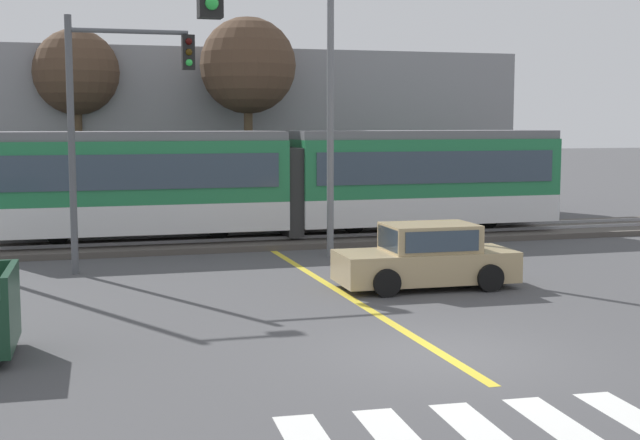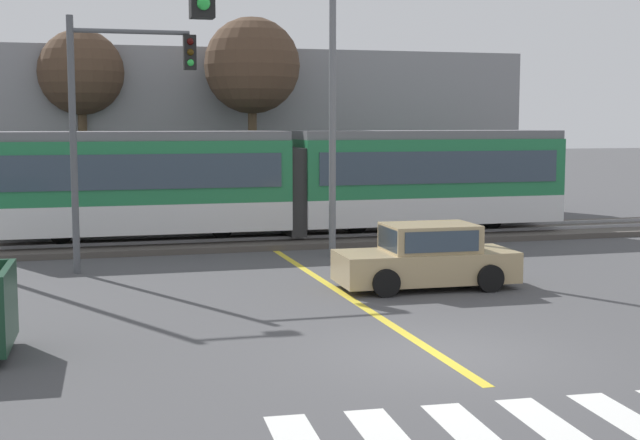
{
  "view_description": "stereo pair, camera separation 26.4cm",
  "coord_description": "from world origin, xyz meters",
  "px_view_note": "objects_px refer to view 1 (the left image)",
  "views": [
    {
      "loc": [
        -6.08,
        -13.55,
        3.93
      ],
      "look_at": [
        -0.27,
        6.52,
        1.6
      ],
      "focal_mm": 50.0,
      "sensor_mm": 36.0,
      "label": 1
    },
    {
      "loc": [
        -5.83,
        -13.63,
        3.93
      ],
      "look_at": [
        -0.27,
        6.52,
        1.6
      ],
      "focal_mm": 50.0,
      "sensor_mm": 36.0,
      "label": 2
    }
  ],
  "objects_px": {
    "bare_tree_west": "(76,74)",
    "traffic_light_far_left": "(111,106)",
    "street_lamp_centre": "(338,75)",
    "sedan_crossing": "(426,258)",
    "traffic_light_near_left": "(31,85)",
    "bare_tree_east": "(248,67)",
    "light_rail_tram": "(288,179)"
  },
  "relations": [
    {
      "from": "bare_tree_west",
      "to": "traffic_light_far_left",
      "type": "bearing_deg",
      "value": -86.01
    },
    {
      "from": "street_lamp_centre",
      "to": "sedan_crossing",
      "type": "bearing_deg",
      "value": -84.1
    },
    {
      "from": "traffic_light_near_left",
      "to": "traffic_light_far_left",
      "type": "distance_m",
      "value": 11.6
    },
    {
      "from": "traffic_light_near_left",
      "to": "traffic_light_far_left",
      "type": "relative_size",
      "value": 1.02
    },
    {
      "from": "sedan_crossing",
      "to": "bare_tree_east",
      "type": "distance_m",
      "value": 13.77
    },
    {
      "from": "light_rail_tram",
      "to": "street_lamp_centre",
      "type": "relative_size",
      "value": 2.0
    },
    {
      "from": "light_rail_tram",
      "to": "sedan_crossing",
      "type": "relative_size",
      "value": 4.36
    },
    {
      "from": "light_rail_tram",
      "to": "sedan_crossing",
      "type": "distance_m",
      "value": 8.94
    },
    {
      "from": "sedan_crossing",
      "to": "bare_tree_east",
      "type": "xyz_separation_m",
      "value": [
        -1.67,
        12.65,
        5.18
      ]
    },
    {
      "from": "traffic_light_near_left",
      "to": "traffic_light_far_left",
      "type": "bearing_deg",
      "value": 82.01
    },
    {
      "from": "traffic_light_near_left",
      "to": "traffic_light_far_left",
      "type": "xyz_separation_m",
      "value": [
        1.61,
        11.49,
        -0.08
      ]
    },
    {
      "from": "sedan_crossing",
      "to": "bare_tree_west",
      "type": "xyz_separation_m",
      "value": [
        -7.63,
        13.95,
        4.91
      ]
    },
    {
      "from": "street_lamp_centre",
      "to": "bare_tree_west",
      "type": "bearing_deg",
      "value": 129.29
    },
    {
      "from": "sedan_crossing",
      "to": "bare_tree_west",
      "type": "height_order",
      "value": "bare_tree_west"
    },
    {
      "from": "traffic_light_near_left",
      "to": "street_lamp_centre",
      "type": "xyz_separation_m",
      "value": [
        8.02,
        12.54,
        0.85
      ]
    },
    {
      "from": "bare_tree_west",
      "to": "bare_tree_east",
      "type": "xyz_separation_m",
      "value": [
        5.96,
        -1.3,
        0.27
      ]
    },
    {
      "from": "light_rail_tram",
      "to": "bare_tree_west",
      "type": "relative_size",
      "value": 2.57
    },
    {
      "from": "sedan_crossing",
      "to": "traffic_light_far_left",
      "type": "height_order",
      "value": "traffic_light_far_left"
    },
    {
      "from": "light_rail_tram",
      "to": "traffic_light_near_left",
      "type": "bearing_deg",
      "value": -114.77
    },
    {
      "from": "bare_tree_west",
      "to": "traffic_light_near_left",
      "type": "bearing_deg",
      "value": -92.53
    },
    {
      "from": "traffic_light_near_left",
      "to": "bare_tree_west",
      "type": "xyz_separation_m",
      "value": [
        0.94,
        21.19,
        1.22
      ]
    },
    {
      "from": "light_rail_tram",
      "to": "bare_tree_east",
      "type": "relative_size",
      "value": 2.42
    },
    {
      "from": "bare_tree_east",
      "to": "street_lamp_centre",
      "type": "bearing_deg",
      "value": -81.36
    },
    {
      "from": "sedan_crossing",
      "to": "bare_tree_east",
      "type": "bearing_deg",
      "value": 97.5
    },
    {
      "from": "street_lamp_centre",
      "to": "traffic_light_near_left",
      "type": "bearing_deg",
      "value": -122.59
    },
    {
      "from": "sedan_crossing",
      "to": "traffic_light_near_left",
      "type": "relative_size",
      "value": 0.63
    },
    {
      "from": "sedan_crossing",
      "to": "light_rail_tram",
      "type": "bearing_deg",
      "value": 97.69
    },
    {
      "from": "traffic_light_far_left",
      "to": "bare_tree_east",
      "type": "height_order",
      "value": "bare_tree_east"
    },
    {
      "from": "traffic_light_near_left",
      "to": "bare_tree_west",
      "type": "height_order",
      "value": "bare_tree_west"
    },
    {
      "from": "street_lamp_centre",
      "to": "bare_tree_west",
      "type": "distance_m",
      "value": 11.19
    },
    {
      "from": "bare_tree_west",
      "to": "bare_tree_east",
      "type": "relative_size",
      "value": 0.94
    },
    {
      "from": "sedan_crossing",
      "to": "traffic_light_far_left",
      "type": "bearing_deg",
      "value": 148.58
    }
  ]
}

